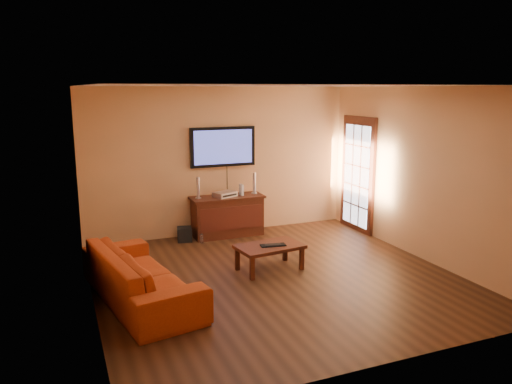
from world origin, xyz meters
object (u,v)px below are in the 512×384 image
media_console (227,216)px  av_receiver (225,194)px  speaker_left (198,189)px  keyboard (273,245)px  coffee_table (270,248)px  bottle (202,239)px  television (223,147)px  game_console (241,190)px  sofa (140,267)px  subwoofer (185,234)px  speaker_right (254,184)px

media_console → av_receiver: 0.41m
speaker_left → keyboard: size_ratio=0.98×
coffee_table → bottle: size_ratio=5.65×
television → game_console: (0.28, -0.21, -0.78)m
media_console → bottle: (-0.58, -0.28, -0.29)m
bottle → keyboard: size_ratio=0.47×
sofa → speaker_left: 2.76m
subwoofer → sofa: bearing=-105.8°
subwoofer → keyboard: (0.86, -1.92, 0.27)m
coffee_table → speaker_right: size_ratio=2.59×
television → speaker_left: bearing=-160.6°
sofa → subwoofer: bearing=-37.2°
av_receiver → game_console: bearing=-21.1°
media_console → sofa: 3.01m
coffee_table → speaker_left: (-0.54, 1.94, 0.58)m
media_console → bottle: media_console is taller
coffee_table → speaker_right: (0.54, 1.96, 0.59)m
speaker_left → game_console: 0.82m
subwoofer → av_receiver: bearing=13.4°
speaker_left → subwoofer: bearing=-167.4°
television → keyboard: television is taller
av_receiver → game_console: size_ratio=1.91×
television → speaker_left: (-0.54, -0.19, -0.71)m
sofa → subwoofer: 2.54m
speaker_left → subwoofer: speaker_left is taller
media_console → keyboard: media_console is taller
television → av_receiver: (-0.05, -0.22, -0.84)m
subwoofer → speaker_right: bearing=14.4°
television → game_console: 0.86m
media_console → keyboard: (0.04, -1.96, 0.02)m
sofa → game_console: game_console is taller
speaker_left → game_console: bearing=-1.7°
television → speaker_left: size_ratio=3.21×
speaker_right → av_receiver: (-0.60, -0.05, -0.14)m
television → sofa: size_ratio=0.54×
media_console → bottle: size_ratio=7.33×
media_console → speaker_right: size_ratio=3.37×
coffee_table → game_console: bearing=81.9°
coffee_table → speaker_left: bearing=105.6°
bottle → speaker_left: bearing=82.0°
coffee_table → bottle: (-0.58, 1.63, -0.25)m
speaker_left → av_receiver: size_ratio=1.00×
coffee_table → speaker_left: size_ratio=2.70×
speaker_right → subwoofer: 1.58m
speaker_right → bottle: speaker_right is taller
speaker_right → bottle: bearing=-163.9°
speaker_left → coffee_table: bearing=-74.4°
sofa → keyboard: 2.02m
av_receiver → coffee_table: bearing=-110.6°
media_console → sofa: bearing=-130.5°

